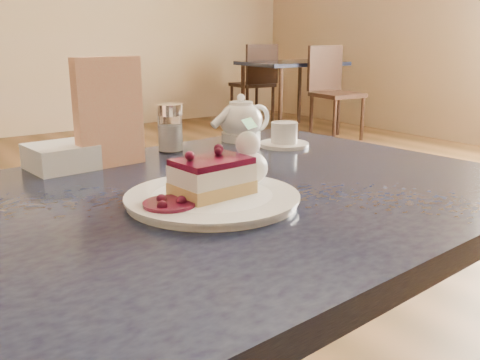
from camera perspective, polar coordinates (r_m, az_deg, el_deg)
main_table at (r=0.86m, az=-4.81°, el=-6.32°), size 1.17×0.83×0.70m
dessert_plate at (r=0.80m, az=-2.97°, el=-1.99°), size 0.25×0.25×0.01m
cheesecake_slice at (r=0.79m, az=-3.00°, el=0.33°), size 0.12×0.09×0.06m
whipped_cream at (r=0.84m, az=0.85°, el=1.34°), size 0.06×0.06×0.06m
berry_sauce at (r=0.75m, az=-7.54°, el=-2.56°), size 0.07×0.07×0.01m
tea_set at (r=1.25m, az=1.02°, el=5.92°), size 0.19×0.22×0.10m
menu_card at (r=1.03m, az=-13.81°, el=7.00°), size 0.13×0.04×0.20m
sugar_shaker at (r=1.15m, az=-7.47°, el=5.58°), size 0.06×0.06×0.10m
napkin_stack at (r=1.05m, az=-18.58°, el=2.37°), size 0.12×0.12×0.05m
bg_table_far_right at (r=5.54m, az=5.36°, el=6.02°), size 0.98×1.67×1.11m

